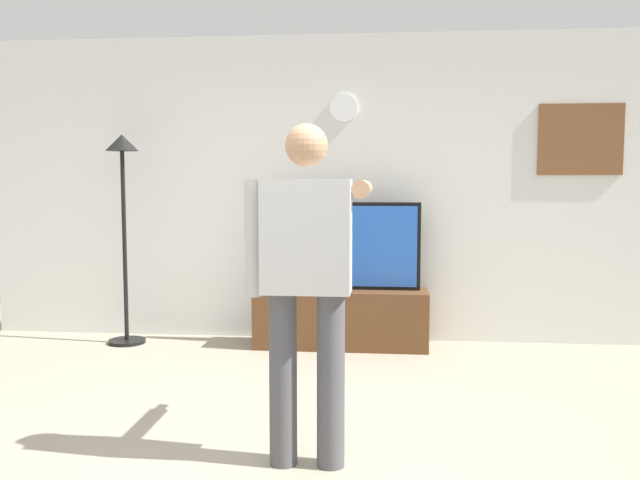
{
  "coord_description": "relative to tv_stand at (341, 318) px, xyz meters",
  "views": [
    {
      "loc": [
        0.45,
        -3.12,
        1.45
      ],
      "look_at": [
        0.02,
        1.2,
        1.05
      ],
      "focal_mm": 38.1,
      "sensor_mm": 36.0,
      "label": 1
    }
  ],
  "objects": [
    {
      "name": "television",
      "position": [
        0.0,
        0.05,
        0.62
      ],
      "size": [
        1.34,
        0.07,
        0.75
      ],
      "color": "black",
      "rests_on": "tv_stand"
    },
    {
      "name": "person_standing_nearer_lamp",
      "position": [
        -0.01,
        -2.41,
        0.73
      ],
      "size": [
        0.62,
        0.78,
        1.71
      ],
      "color": "#4C4C51",
      "rests_on": "ground_plane"
    },
    {
      "name": "wall_clock",
      "position": [
        0.0,
        0.29,
        1.81
      ],
      "size": [
        0.24,
        0.03,
        0.24
      ],
      "primitive_type": "cylinder",
      "rotation": [
        1.57,
        0.0,
        0.0
      ],
      "color": "white"
    },
    {
      "name": "ground_plane",
      "position": [
        -0.06,
        -2.6,
        -0.25
      ],
      "size": [
        8.4,
        8.4,
        0.0
      ],
      "primitive_type": "plane",
      "color": "#9E937F"
    },
    {
      "name": "floor_lamp",
      "position": [
        -1.88,
        -0.05,
        1.05
      ],
      "size": [
        0.32,
        0.32,
        1.82
      ],
      "color": "black",
      "rests_on": "ground_plane"
    },
    {
      "name": "tv_stand",
      "position": [
        0.0,
        0.0,
        0.0
      ],
      "size": [
        1.48,
        0.44,
        0.5
      ],
      "color": "brown",
      "rests_on": "ground_plane"
    },
    {
      "name": "framed_picture",
      "position": [
        2.02,
        0.3,
        1.53
      ],
      "size": [
        0.7,
        0.04,
        0.6
      ],
      "primitive_type": "cube",
      "color": "brown"
    },
    {
      "name": "back_wall",
      "position": [
        -0.06,
        0.35,
        1.1
      ],
      "size": [
        6.4,
        0.1,
        2.7
      ],
      "primitive_type": "cube",
      "color": "silver",
      "rests_on": "ground_plane"
    }
  ]
}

